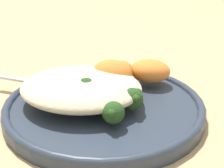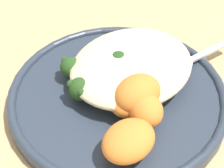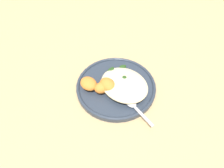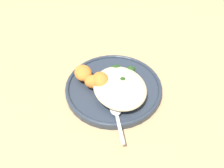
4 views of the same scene
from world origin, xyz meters
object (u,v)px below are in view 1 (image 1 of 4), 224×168
plate (105,104)px  sweet_potato_chunk_1 (120,80)px  broccoli_stalk_3 (91,92)px  sweet_potato_chunk_0 (150,71)px  broccoli_stalk_2 (72,93)px  broccoli_stalk_0 (67,82)px  broccoli_stalk_7 (124,94)px  broccoli_stalk_4 (90,90)px  sweet_potato_chunk_3 (117,72)px  spoon (44,83)px  sweet_potato_chunk_2 (112,74)px  quinoa_mound (81,87)px  broccoli_stalk_6 (112,106)px  broccoli_stalk_1 (86,85)px  broccoli_stalk_5 (97,98)px

plate → sweet_potato_chunk_1: 0.04m
broccoli_stalk_3 → sweet_potato_chunk_0: (0.08, 0.08, 0.01)m
broccoli_stalk_2 → broccoli_stalk_3: 0.03m
broccoli_stalk_3 → sweet_potato_chunk_1: (0.04, 0.04, 0.00)m
broccoli_stalk_0 → broccoli_stalk_7: 0.09m
broccoli_stalk_4 → sweet_potato_chunk_3: size_ratio=1.63×
plate → spoon: spoon is taller
sweet_potato_chunk_0 → sweet_potato_chunk_1: 0.06m
plate → broccoli_stalk_7: bearing=-16.2°
broccoli_stalk_4 → sweet_potato_chunk_1: size_ratio=1.50×
broccoli_stalk_2 → sweet_potato_chunk_2: bearing=177.1°
sweet_potato_chunk_1 → sweet_potato_chunk_3: sweet_potato_chunk_3 is taller
broccoli_stalk_3 → sweet_potato_chunk_0: sweet_potato_chunk_0 is taller
quinoa_mound → broccoli_stalk_3: (0.01, 0.00, -0.01)m
broccoli_stalk_6 → sweet_potato_chunk_0: sweet_potato_chunk_0 is taller
broccoli_stalk_2 → broccoli_stalk_6: size_ratio=0.78×
broccoli_stalk_0 → plate: bearing=149.0°
sweet_potato_chunk_1 → broccoli_stalk_2: bearing=-139.4°
sweet_potato_chunk_2 → spoon: size_ratio=0.49×
broccoli_stalk_0 → spoon: bearing=-40.0°
broccoli_stalk_1 → sweet_potato_chunk_3: 0.06m
plate → broccoli_stalk_4: 0.04m
broccoli_stalk_4 → broccoli_stalk_7: 0.05m
sweet_potato_chunk_2 → broccoli_stalk_1: bearing=-146.5°
broccoli_stalk_4 → broccoli_stalk_6: bearing=69.1°
broccoli_stalk_6 → sweet_potato_chunk_0: size_ratio=1.90×
sweet_potato_chunk_3 → sweet_potato_chunk_2: bearing=-102.1°
broccoli_stalk_5 → broccoli_stalk_7: (0.04, 0.01, 0.00)m
broccoli_stalk_4 → broccoli_stalk_5: broccoli_stalk_4 is taller
broccoli_stalk_0 → broccoli_stalk_4: size_ratio=1.27×
broccoli_stalk_0 → broccoli_stalk_5: bearing=127.7°
quinoa_mound → sweet_potato_chunk_3: bearing=57.8°
plate → broccoli_stalk_5: broccoli_stalk_5 is taller
quinoa_mound → sweet_potato_chunk_2: sweet_potato_chunk_2 is taller
plate → sweet_potato_chunk_3: bearing=80.9°
quinoa_mound → sweet_potato_chunk_2: size_ratio=2.78×
broccoli_stalk_6 → sweet_potato_chunk_3: (-0.01, 0.10, 0.01)m
sweet_potato_chunk_3 → sweet_potato_chunk_1: bearing=-69.7°
broccoli_stalk_3 → broccoli_stalk_7: (0.05, -0.00, 0.00)m
plate → broccoli_stalk_0: (-0.06, 0.01, 0.03)m
broccoli_stalk_7 → sweet_potato_chunk_0: 0.09m
sweet_potato_chunk_1 → sweet_potato_chunk_2: (-0.01, 0.00, 0.01)m
broccoli_stalk_0 → sweet_potato_chunk_0: 0.13m
quinoa_mound → broccoli_stalk_5: (0.03, -0.01, -0.01)m
broccoli_stalk_2 → broccoli_stalk_4: (0.02, 0.01, 0.00)m
plate → sweet_potato_chunk_0: (0.06, 0.07, 0.03)m
broccoli_stalk_3 → broccoli_stalk_5: 0.02m
broccoli_stalk_2 → broccoli_stalk_6: (0.06, -0.03, -0.00)m
plate → broccoli_stalk_0: 0.07m
broccoli_stalk_3 → sweet_potato_chunk_1: bearing=159.6°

